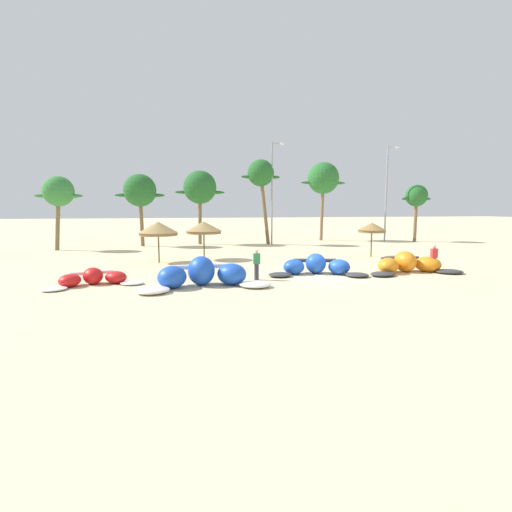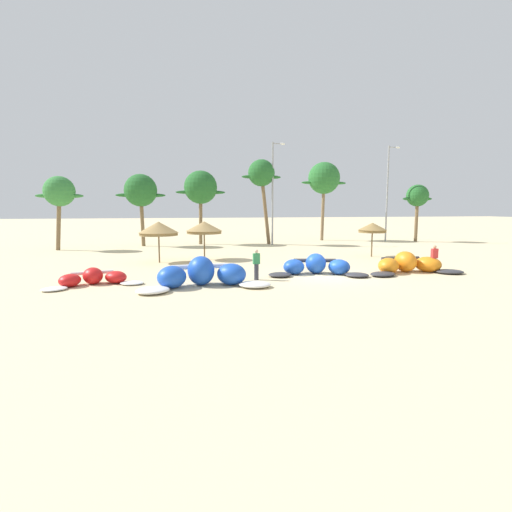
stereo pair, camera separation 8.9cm
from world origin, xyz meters
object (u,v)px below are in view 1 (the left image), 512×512
object	(u,v)px
kite_center	(408,265)
beach_umbrella_middle	(204,227)
palm_right_of_gap	(416,197)
palm_left_of_gap	(200,188)
lamppost_west_center	(387,190)
person_by_umbrellas	(434,258)
beach_umbrella_near_van	(158,229)
palm_center_left	(261,175)
palm_center_right	(323,179)
palm_left	(140,191)
beach_umbrella_near_palms	(372,228)
kite_left_of_center	(316,266)
lamppost_west	(273,189)
kite_far_left	(93,279)
person_near_kites	(257,264)
palm_leftmost	(58,192)
kite_left	(202,275)

from	to	relation	value
kite_center	beach_umbrella_middle	distance (m)	14.23
kite_center	palm_right_of_gap	xyz separation A→B (m)	(13.56, 19.31, 4.55)
palm_left_of_gap	lamppost_west_center	xyz separation A→B (m)	(20.68, -1.22, -0.03)
person_by_umbrellas	palm_right_of_gap	distance (m)	23.37
beach_umbrella_near_van	person_by_umbrellas	size ratio (longest dim) A/B	1.76
person_by_umbrellas	palm_center_left	world-z (taller)	palm_center_left
beach_umbrella_near_van	palm_center_right	bearing A→B (deg)	40.44
beach_umbrella_near_van	palm_right_of_gap	size ratio (longest dim) A/B	0.45
palm_left	beach_umbrella_near_palms	bearing A→B (deg)	-35.70
kite_left_of_center	beach_umbrella_middle	bearing A→B (deg)	125.26
lamppost_west	kite_center	bearing A→B (deg)	-80.57
kite_far_left	beach_umbrella_middle	distance (m)	10.85
kite_far_left	kite_center	world-z (taller)	kite_center
person_near_kites	palm_right_of_gap	xyz separation A→B (m)	(22.82, 19.73, 4.20)
beach_umbrella_near_palms	palm_leftmost	size ratio (longest dim) A/B	0.40
lamppost_west	beach_umbrella_middle	bearing A→B (deg)	-127.52
kite_left	lamppost_west_center	distance (m)	31.70
beach_umbrella_near_van	lamppost_west_center	size ratio (longest dim) A/B	0.27
palm_left	lamppost_west_center	bearing A→B (deg)	-0.71
lamppost_west	palm_right_of_gap	bearing A→B (deg)	0.96
kite_left	beach_umbrella_near_van	xyz separation A→B (m)	(-2.19, 9.17, 1.82)
palm_left_of_gap	palm_center_left	bearing A→B (deg)	-14.70
beach_umbrella_middle	person_by_umbrellas	xyz separation A→B (m)	(12.69, -8.86, -1.54)
palm_left	palm_right_of_gap	world-z (taller)	palm_left
palm_left	palm_left_of_gap	world-z (taller)	palm_left_of_gap
palm_leftmost	palm_left	size ratio (longest dim) A/B	0.93
beach_umbrella_near_van	beach_umbrella_middle	bearing A→B (deg)	16.97
palm_left	palm_center_left	xyz separation A→B (m)	(12.03, -0.71, 1.74)
palm_left	person_near_kites	bearing A→B (deg)	-71.39
kite_center	palm_left_of_gap	size ratio (longest dim) A/B	0.80
kite_far_left	palm_center_right	xyz separation A→B (m)	(21.49, 23.35, 6.81)
palm_left	palm_center_left	distance (m)	12.18
palm_center_right	palm_left	bearing A→B (deg)	-171.83
person_by_umbrellas	palm_right_of_gap	xyz separation A→B (m)	(12.05, 19.58, 4.20)
person_near_kites	palm_left_of_gap	xyz separation A→B (m)	(-1.07, 21.71, 5.01)
kite_far_left	palm_right_of_gap	size ratio (longest dim) A/B	0.75
kite_left_of_center	lamppost_west_center	distance (m)	25.70
palm_right_of_gap	lamppost_west	distance (m)	16.74
person_by_umbrellas	palm_center_left	bearing A→B (deg)	106.08
person_by_umbrellas	palm_left_of_gap	xyz separation A→B (m)	(-11.85, 21.57, 5.01)
kite_left	palm_leftmost	distance (m)	22.87
person_near_kites	palm_left	world-z (taller)	palm_left
kite_far_left	kite_center	bearing A→B (deg)	0.05
beach_umbrella_middle	palm_center_left	size ratio (longest dim) A/B	0.32
beach_umbrella_near_van	lamppost_west	xyz separation A→B (m)	(11.24, 11.42, 3.31)
kite_far_left	person_near_kites	distance (m)	8.21
palm_left_of_gap	beach_umbrella_near_van	bearing A→B (deg)	-106.55
palm_center_left	kite_left_of_center	bearing A→B (deg)	-93.80
beach_umbrella_middle	kite_far_left	bearing A→B (deg)	-126.07
person_near_kites	lamppost_west_center	xyz separation A→B (m)	(19.61, 20.49, 4.98)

